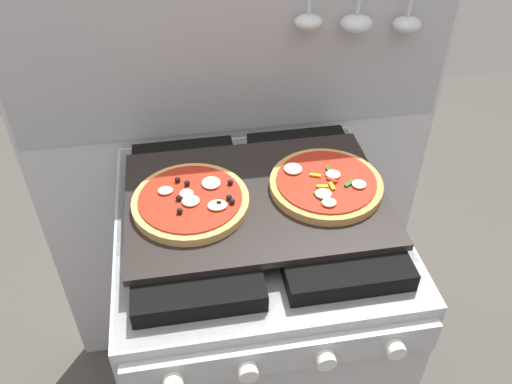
{
  "coord_description": "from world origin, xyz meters",
  "views": [
    {
      "loc": [
        -0.14,
        -0.84,
        1.64
      ],
      "look_at": [
        0.0,
        0.0,
        0.93
      ],
      "focal_mm": 37.64,
      "sensor_mm": 36.0,
      "label": 1
    }
  ],
  "objects_px": {
    "stove": "(256,330)",
    "baking_tray": "(256,199)",
    "pizza_right": "(326,184)",
    "pizza_left": "(191,201)"
  },
  "relations": [
    {
      "from": "stove",
      "to": "baking_tray",
      "type": "xyz_separation_m",
      "value": [
        0.0,
        0.0,
        0.46
      ]
    },
    {
      "from": "baking_tray",
      "to": "pizza_right",
      "type": "relative_size",
      "value": 2.26
    },
    {
      "from": "stove",
      "to": "pizza_left",
      "type": "distance_m",
      "value": 0.5
    },
    {
      "from": "baking_tray",
      "to": "pizza_right",
      "type": "height_order",
      "value": "pizza_right"
    },
    {
      "from": "stove",
      "to": "baking_tray",
      "type": "height_order",
      "value": "baking_tray"
    },
    {
      "from": "pizza_left",
      "to": "stove",
      "type": "bearing_deg",
      "value": 2.53
    },
    {
      "from": "baking_tray",
      "to": "pizza_right",
      "type": "xyz_separation_m",
      "value": [
        0.15,
        0.0,
        0.02
      ]
    },
    {
      "from": "stove",
      "to": "pizza_right",
      "type": "xyz_separation_m",
      "value": [
        0.15,
        0.0,
        0.48
      ]
    },
    {
      "from": "stove",
      "to": "pizza_right",
      "type": "relative_size",
      "value": 3.77
    },
    {
      "from": "pizza_left",
      "to": "pizza_right",
      "type": "relative_size",
      "value": 1.0
    }
  ]
}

